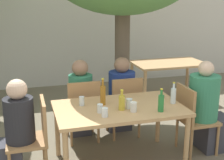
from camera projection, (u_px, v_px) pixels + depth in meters
name	position (u px, v px, depth m)	size (l,w,h in m)	color
cafe_building_wall	(70.00, 23.00, 6.92)	(10.00, 0.08, 2.80)	beige
dining_table_front	(119.00, 113.00, 3.71)	(1.52, 0.92, 0.74)	tan
dining_table_back	(168.00, 67.00, 6.13)	(1.39, 0.84, 0.74)	tan
patio_chair_0	(34.00, 134.00, 3.49)	(0.44, 0.44, 0.91)	#A87A4C
patio_chair_1	(192.00, 116.00, 4.02)	(0.44, 0.44, 0.91)	#A87A4C
patio_chair_2	(83.00, 107.00, 4.31)	(0.44, 0.44, 0.91)	#A87A4C
patio_chair_3	(125.00, 103.00, 4.47)	(0.44, 0.44, 0.91)	#A87A4C
person_seated_0	(12.00, 136.00, 3.42)	(0.56, 0.32, 1.16)	#383842
person_seated_1	(208.00, 111.00, 4.07)	(0.59, 0.38, 1.22)	#383842
person_seated_2	(80.00, 102.00, 4.53)	(0.33, 0.57, 1.16)	#383842
person_seated_3	(120.00, 98.00, 4.69)	(0.39, 0.59, 1.16)	#383842
amber_bottle_0	(103.00, 94.00, 3.73)	(0.07, 0.07, 0.33)	#9E661E
green_bottle_1	(161.00, 103.00, 3.52)	(0.07, 0.07, 0.27)	#287A38
oil_cruet_2	(122.00, 102.00, 3.57)	(0.07, 0.07, 0.24)	gold
water_bottle_3	(173.00, 95.00, 3.78)	(0.07, 0.07, 0.27)	silver
drinking_glass_0	(82.00, 101.00, 3.72)	(0.06, 0.06, 0.11)	silver
drinking_glass_1	(129.00, 104.00, 3.62)	(0.08, 0.08, 0.12)	white
drinking_glass_2	(105.00, 112.00, 3.38)	(0.07, 0.07, 0.10)	white
drinking_glass_3	(100.00, 108.00, 3.49)	(0.06, 0.06, 0.10)	white
drinking_glass_4	(133.00, 107.00, 3.53)	(0.08, 0.08, 0.11)	silver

